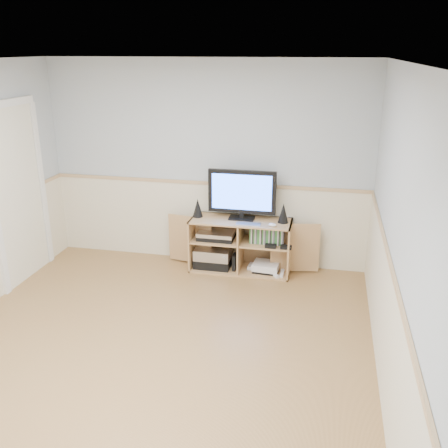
{
  "coord_description": "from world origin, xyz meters",
  "views": [
    {
      "loc": [
        1.46,
        -3.57,
        2.61
      ],
      "look_at": [
        0.44,
        1.2,
        0.87
      ],
      "focal_mm": 40.0,
      "sensor_mm": 36.0,
      "label": 1
    }
  ],
  "objects_px": {
    "monitor": "(242,193)",
    "game_consoles": "(265,267)",
    "keyboard": "(248,224)",
    "media_cabinet": "(241,243)"
  },
  "relations": [
    {
      "from": "monitor",
      "to": "game_consoles",
      "type": "bearing_deg",
      "value": -10.99
    },
    {
      "from": "keyboard",
      "to": "game_consoles",
      "type": "relative_size",
      "value": 0.64
    },
    {
      "from": "monitor",
      "to": "keyboard",
      "type": "relative_size",
      "value": 2.79
    },
    {
      "from": "media_cabinet",
      "to": "monitor",
      "type": "xyz_separation_m",
      "value": [
        -0.0,
        -0.01,
        0.64
      ]
    },
    {
      "from": "media_cabinet",
      "to": "game_consoles",
      "type": "distance_m",
      "value": 0.41
    },
    {
      "from": "keyboard",
      "to": "game_consoles",
      "type": "height_order",
      "value": "keyboard"
    },
    {
      "from": "media_cabinet",
      "to": "monitor",
      "type": "height_order",
      "value": "monitor"
    },
    {
      "from": "keyboard",
      "to": "game_consoles",
      "type": "distance_m",
      "value": 0.63
    },
    {
      "from": "media_cabinet",
      "to": "keyboard",
      "type": "xyz_separation_m",
      "value": [
        0.11,
        -0.19,
        0.32
      ]
    },
    {
      "from": "media_cabinet",
      "to": "monitor",
      "type": "bearing_deg",
      "value": -90.0
    }
  ]
}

